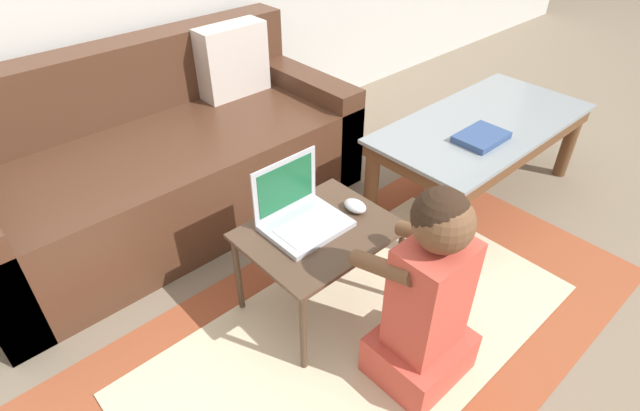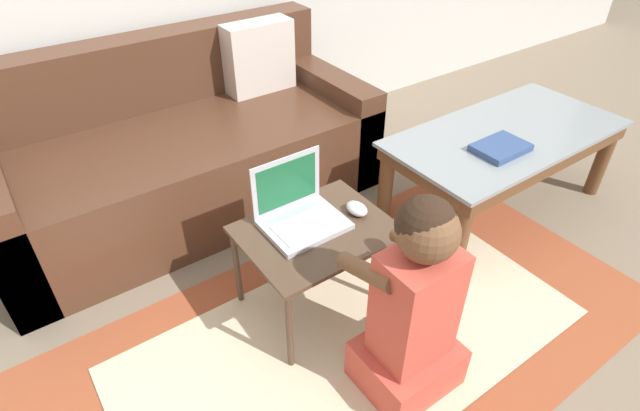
% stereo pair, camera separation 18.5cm
% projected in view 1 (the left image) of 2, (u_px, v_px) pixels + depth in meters
% --- Properties ---
extents(ground_plane, '(16.00, 16.00, 0.00)m').
position_uv_depth(ground_plane, '(374.00, 320.00, 1.99)').
color(ground_plane, '#7F705B').
extents(area_rug, '(2.39, 1.23, 0.01)m').
position_uv_depth(area_rug, '(360.00, 336.00, 1.92)').
color(area_rug, '#9E4C2D').
rests_on(area_rug, ground_plane).
extents(couch, '(1.82, 0.84, 0.80)m').
position_uv_depth(couch, '(165.00, 161.00, 2.41)').
color(couch, '#4C2D1E').
rests_on(couch, ground_plane).
extents(coffee_table, '(1.18, 0.58, 0.43)m').
position_uv_depth(coffee_table, '(482.00, 133.00, 2.48)').
color(coffee_table, gray).
rests_on(coffee_table, ground_plane).
extents(laptop_desk, '(0.55, 0.43, 0.39)m').
position_uv_depth(laptop_desk, '(319.00, 239.00, 1.85)').
color(laptop_desk, '#4C3828').
rests_on(laptop_desk, ground_plane).
extents(laptop, '(0.29, 0.23, 0.24)m').
position_uv_depth(laptop, '(301.00, 216.00, 1.83)').
color(laptop, '#B7BCC6').
rests_on(laptop, laptop_desk).
extents(computer_mouse, '(0.07, 0.10, 0.04)m').
position_uv_depth(computer_mouse, '(355.00, 206.00, 1.91)').
color(computer_mouse, silver).
rests_on(computer_mouse, laptop_desk).
extents(person_seated, '(0.32, 0.37, 0.78)m').
position_uv_depth(person_seated, '(428.00, 299.00, 1.59)').
color(person_seated, '#CC4C3D').
rests_on(person_seated, ground_plane).
extents(book_on_table, '(0.24, 0.17, 0.03)m').
position_uv_depth(book_on_table, '(481.00, 137.00, 2.28)').
color(book_on_table, '#334C7F').
rests_on(book_on_table, coffee_table).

